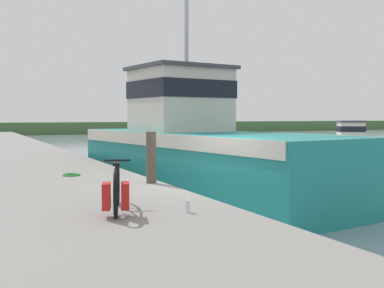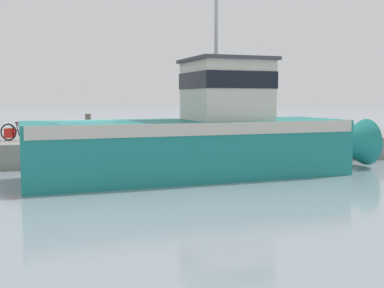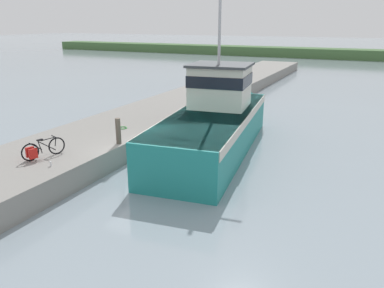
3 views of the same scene
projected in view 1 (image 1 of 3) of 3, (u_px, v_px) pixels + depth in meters
The scene contains 9 objects.
ground_plane at pixel (202, 224), 11.20m from camera, with size 320.00×320.00×0.00m, color #84939E.
dock_pier at pixel (56, 215), 9.77m from camera, with size 4.87×80.00×0.99m, color gray.
far_shoreline at pixel (205, 127), 77.79m from camera, with size 180.00×5.00×1.67m, color #426638.
fishing_boat_main at pixel (193, 148), 15.86m from camera, with size 5.00×13.56×9.64m.
boat_blue_far at pixel (356, 144), 30.19m from camera, with size 6.14×4.33×2.24m.
bicycle_touring at pixel (116, 190), 7.52m from camera, with size 0.76×1.75×0.79m.
mooring_post at pixel (151, 157), 10.86m from camera, with size 0.23×0.23×1.17m, color #51473D.
hose_coil at pixel (71, 175), 12.27m from camera, with size 0.45×0.45×0.05m, color green.
water_bottle_on_curb at pixel (188, 206), 7.55m from camera, with size 0.07×0.07×0.20m, color silver.
Camera 1 is at (-4.92, -9.92, 2.50)m, focal length 45.00 mm.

